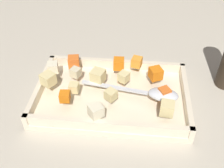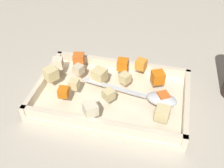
% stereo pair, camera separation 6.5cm
% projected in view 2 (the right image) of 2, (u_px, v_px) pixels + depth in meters
% --- Properties ---
extents(ground_plane, '(4.00, 4.00, 0.00)m').
position_uv_depth(ground_plane, '(118.00, 101.00, 0.68)').
color(ground_plane, '#BCB29E').
extents(baking_dish, '(0.38, 0.24, 0.04)m').
position_uv_depth(baking_dish, '(112.00, 95.00, 0.68)').
color(baking_dish, beige).
rests_on(baking_dish, ground_plane).
extents(carrot_chunk_back_center, '(0.03, 0.03, 0.02)m').
position_uv_depth(carrot_chunk_back_center, '(63.00, 92.00, 0.63)').
color(carrot_chunk_back_center, orange).
rests_on(carrot_chunk_back_center, baking_dish).
extents(carrot_chunk_rim_edge, '(0.03, 0.03, 0.03)m').
position_uv_depth(carrot_chunk_rim_edge, '(79.00, 59.00, 0.73)').
color(carrot_chunk_rim_edge, orange).
rests_on(carrot_chunk_rim_edge, baking_dish).
extents(carrot_chunk_near_left, '(0.03, 0.03, 0.03)m').
position_uv_depth(carrot_chunk_near_left, '(123.00, 64.00, 0.71)').
color(carrot_chunk_near_left, orange).
rests_on(carrot_chunk_near_left, baking_dish).
extents(carrot_chunk_center, '(0.04, 0.04, 0.03)m').
position_uv_depth(carrot_chunk_center, '(158.00, 77.00, 0.67)').
color(carrot_chunk_center, orange).
rests_on(carrot_chunk_center, baking_dish).
extents(carrot_chunk_near_right, '(0.03, 0.03, 0.02)m').
position_uv_depth(carrot_chunk_near_right, '(163.00, 98.00, 0.62)').
color(carrot_chunk_near_right, orange).
rests_on(carrot_chunk_near_right, baking_dish).
extents(carrot_chunk_near_spoon, '(0.03, 0.03, 0.03)m').
position_uv_depth(carrot_chunk_near_spoon, '(141.00, 64.00, 0.71)').
color(carrot_chunk_near_spoon, orange).
rests_on(carrot_chunk_near_spoon, baking_dish).
extents(potato_chunk_corner_ne, '(0.04, 0.04, 0.03)m').
position_uv_depth(potato_chunk_corner_ne, '(91.00, 109.00, 0.59)').
color(potato_chunk_corner_ne, beige).
rests_on(potato_chunk_corner_ne, baking_dish).
extents(potato_chunk_front_center, '(0.03, 0.03, 0.02)m').
position_uv_depth(potato_chunk_front_center, '(108.00, 94.00, 0.62)').
color(potato_chunk_front_center, '#E0CC89').
rests_on(potato_chunk_front_center, baking_dish).
extents(potato_chunk_heap_side, '(0.03, 0.03, 0.02)m').
position_uv_depth(potato_chunk_heap_side, '(79.00, 69.00, 0.70)').
color(potato_chunk_heap_side, beige).
rests_on(potato_chunk_heap_side, baking_dish).
extents(potato_chunk_far_right, '(0.04, 0.04, 0.03)m').
position_uv_depth(potato_chunk_far_right, '(99.00, 75.00, 0.67)').
color(potato_chunk_far_right, '#E0CC89').
rests_on(potato_chunk_far_right, baking_dish).
extents(potato_chunk_mid_left, '(0.03, 0.03, 0.03)m').
position_uv_depth(potato_chunk_mid_left, '(162.00, 113.00, 0.58)').
color(potato_chunk_mid_left, '#E0CC89').
rests_on(potato_chunk_mid_left, baking_dish).
extents(potato_chunk_heap_top, '(0.03, 0.03, 0.03)m').
position_uv_depth(potato_chunk_heap_top, '(58.00, 63.00, 0.71)').
color(potato_chunk_heap_top, beige).
rests_on(potato_chunk_heap_top, baking_dish).
extents(potato_chunk_under_handle, '(0.03, 0.03, 0.02)m').
position_uv_depth(potato_chunk_under_handle, '(125.00, 78.00, 0.67)').
color(potato_chunk_under_handle, '#E0CC89').
rests_on(potato_chunk_under_handle, baking_dish).
extents(potato_chunk_mid_right, '(0.02, 0.02, 0.02)m').
position_uv_depth(potato_chunk_mid_right, '(74.00, 84.00, 0.65)').
color(potato_chunk_mid_right, '#E0CC89').
rests_on(potato_chunk_mid_right, baking_dish).
extents(potato_chunk_corner_sw, '(0.04, 0.04, 0.03)m').
position_uv_depth(potato_chunk_corner_sw, '(51.00, 74.00, 0.68)').
color(potato_chunk_corner_sw, '#E0CC89').
rests_on(potato_chunk_corner_sw, baking_dish).
extents(serving_spoon, '(0.24, 0.06, 0.02)m').
position_uv_depth(serving_spoon, '(156.00, 98.00, 0.62)').
color(serving_spoon, silver).
rests_on(serving_spoon, baking_dish).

